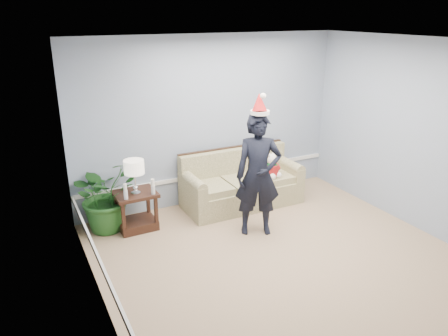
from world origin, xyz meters
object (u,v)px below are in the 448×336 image
object	(u,v)px
sofa	(240,185)
teddy_bear	(271,168)
table_lamp	(134,168)
side_table	(137,214)
houseplant	(106,195)
man	(258,175)

from	to	relation	value
sofa	teddy_bear	xyz separation A→B (m)	(0.43, -0.23, 0.30)
table_lamp	teddy_bear	distance (m)	2.24
sofa	side_table	size ratio (longest dim) A/B	3.21
teddy_bear	houseplant	bearing A→B (deg)	162.06
houseplant	teddy_bear	size ratio (longest dim) A/B	2.52
sofa	teddy_bear	distance (m)	0.58
man	teddy_bear	size ratio (longest dim) A/B	4.10
sofa	houseplant	world-z (taller)	houseplant
side_table	man	xyz separation A→B (m)	(1.51, -0.88, 0.65)
table_lamp	houseplant	size ratio (longest dim) A/B	0.47
teddy_bear	table_lamp	bearing A→B (deg)	167.28
table_lamp	houseplant	bearing A→B (deg)	146.18
side_table	man	size ratio (longest dim) A/B	0.34
sofa	houseplant	distance (m)	2.17
table_lamp	houseplant	distance (m)	0.61
sofa	houseplant	bearing A→B (deg)	177.37
table_lamp	man	bearing A→B (deg)	-28.37
side_table	houseplant	xyz separation A→B (m)	(-0.38, 0.19, 0.31)
houseplant	man	world-z (taller)	man
sofa	man	xyz separation A→B (m)	(-0.26, -0.97, 0.55)
side_table	teddy_bear	xyz separation A→B (m)	(2.21, -0.14, 0.40)
side_table	houseplant	bearing A→B (deg)	152.91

